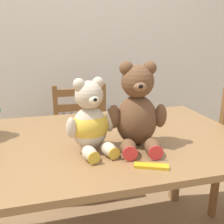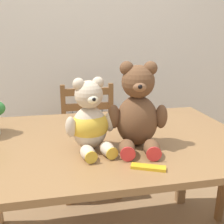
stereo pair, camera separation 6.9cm
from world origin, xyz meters
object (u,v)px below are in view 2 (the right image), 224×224
(wooden_chair_behind, at_px, (90,138))
(chocolate_bar, at_px, (148,167))
(teddy_bear_left, at_px, (90,122))
(teddy_bear_right, at_px, (138,111))

(wooden_chair_behind, height_order, chocolate_bar, wooden_chair_behind)
(teddy_bear_left, height_order, teddy_bear_right, teddy_bear_right)
(teddy_bear_right, bearing_deg, teddy_bear_left, 9.25)
(teddy_bear_right, height_order, chocolate_bar, teddy_bear_right)
(wooden_chair_behind, distance_m, chocolate_bar, 1.18)
(wooden_chair_behind, bearing_deg, teddy_bear_right, 98.32)
(wooden_chair_behind, height_order, teddy_bear_right, teddy_bear_right)
(wooden_chair_behind, height_order, teddy_bear_left, teddy_bear_left)
(teddy_bear_right, distance_m, chocolate_bar, 0.28)
(wooden_chair_behind, xyz_separation_m, teddy_bear_right, (0.13, -0.91, 0.49))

